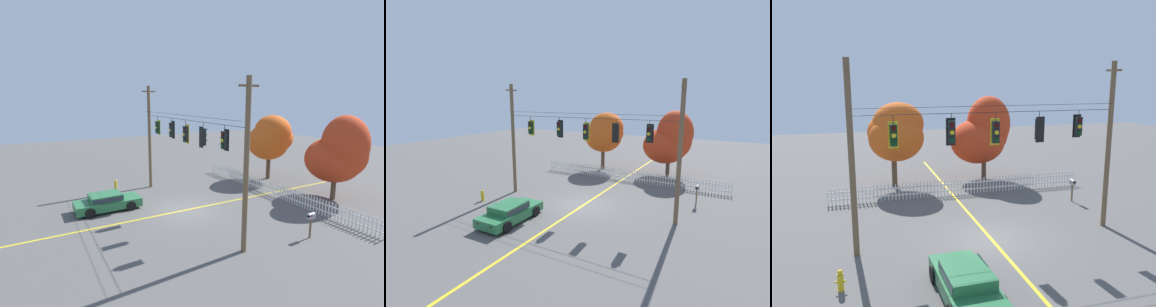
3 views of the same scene
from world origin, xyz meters
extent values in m
plane|color=#565451|center=(0.00, 0.00, 0.00)|extent=(80.00, 80.00, 0.00)
cube|color=gold|center=(0.00, 0.00, 0.00)|extent=(0.16, 36.00, 0.01)
cylinder|color=brown|center=(-6.22, 0.00, 4.21)|extent=(0.26, 0.26, 8.41)
cylinder|color=brown|center=(6.22, 0.00, 4.21)|extent=(0.26, 0.26, 8.41)
cube|color=brown|center=(-6.22, 0.00, 7.96)|extent=(0.10, 1.10, 0.10)
cube|color=brown|center=(6.22, 0.00, 7.96)|extent=(0.10, 1.10, 0.10)
cylinder|color=black|center=(0.00, 0.00, 6.08)|extent=(12.24, 0.02, 0.02)
cylinder|color=black|center=(0.00, -0.25, 6.38)|extent=(12.24, 0.02, 0.02)
cylinder|color=black|center=(-4.46, 0.00, 5.88)|extent=(0.03, 0.03, 0.39)
cube|color=yellow|center=(-4.46, 0.13, 5.22)|extent=(0.43, 0.02, 1.16)
cube|color=black|center=(-4.46, 0.00, 5.22)|extent=(0.30, 0.24, 0.93)
cylinder|color=#410706|center=(-4.46, -0.14, 5.53)|extent=(0.20, 0.03, 0.20)
cube|color=black|center=(-4.46, -0.18, 5.64)|extent=(0.22, 0.12, 0.06)
cylinder|color=yellow|center=(-4.46, -0.14, 5.22)|extent=(0.20, 0.03, 0.20)
cube|color=black|center=(-4.46, -0.18, 5.33)|extent=(0.22, 0.12, 0.06)
cylinder|color=#073513|center=(-4.46, -0.14, 4.91)|extent=(0.20, 0.03, 0.20)
cube|color=black|center=(-4.46, -0.18, 5.02)|extent=(0.22, 0.12, 0.06)
cylinder|color=black|center=(-1.93, 0.00, 5.91)|extent=(0.03, 0.03, 0.33)
cube|color=black|center=(-1.93, 0.13, 5.25)|extent=(0.43, 0.02, 1.24)
cube|color=black|center=(-1.93, 0.00, 5.25)|extent=(0.30, 0.24, 1.00)
cylinder|color=#410706|center=(-1.93, -0.14, 5.58)|extent=(0.20, 0.03, 0.20)
cube|color=black|center=(-1.93, -0.18, 5.70)|extent=(0.22, 0.12, 0.06)
cylinder|color=yellow|center=(-1.93, -0.14, 5.25)|extent=(0.20, 0.03, 0.20)
cube|color=black|center=(-1.93, -0.18, 5.37)|extent=(0.22, 0.12, 0.06)
cylinder|color=#073513|center=(-1.93, -0.14, 4.92)|extent=(0.20, 0.03, 0.20)
cube|color=black|center=(-1.93, -0.18, 5.03)|extent=(0.22, 0.12, 0.06)
cylinder|color=black|center=(0.16, 0.00, 5.87)|extent=(0.03, 0.03, 0.41)
cube|color=yellow|center=(0.16, 0.13, 5.17)|extent=(0.43, 0.02, 1.24)
cube|color=black|center=(0.16, 0.00, 5.17)|extent=(0.30, 0.24, 1.00)
cylinder|color=#410706|center=(0.16, -0.14, 5.50)|extent=(0.20, 0.03, 0.20)
cube|color=black|center=(0.16, -0.18, 5.62)|extent=(0.22, 0.12, 0.06)
cylinder|color=yellow|center=(0.16, -0.14, 5.17)|extent=(0.20, 0.03, 0.20)
cube|color=black|center=(0.16, -0.18, 5.29)|extent=(0.22, 0.12, 0.06)
cylinder|color=#073513|center=(0.16, -0.14, 4.84)|extent=(0.20, 0.03, 0.20)
cube|color=black|center=(0.16, -0.18, 4.95)|extent=(0.22, 0.12, 0.06)
cylinder|color=black|center=(2.32, 0.00, 5.90)|extent=(0.03, 0.03, 0.36)
cube|color=black|center=(2.32, -0.13, 5.23)|extent=(0.43, 0.02, 1.21)
cube|color=black|center=(2.32, 0.00, 5.23)|extent=(0.30, 0.24, 0.98)
cylinder|color=#410706|center=(2.32, 0.14, 5.55)|extent=(0.20, 0.03, 0.20)
cube|color=black|center=(2.32, 0.18, 5.67)|extent=(0.22, 0.12, 0.06)
cylinder|color=yellow|center=(2.32, 0.14, 5.23)|extent=(0.20, 0.03, 0.20)
cube|color=black|center=(2.32, 0.18, 5.34)|extent=(0.22, 0.12, 0.06)
cylinder|color=#073513|center=(2.32, 0.14, 4.90)|extent=(0.20, 0.03, 0.20)
cube|color=black|center=(2.32, 0.18, 5.02)|extent=(0.22, 0.12, 0.06)
cylinder|color=black|center=(4.42, 0.00, 5.91)|extent=(0.03, 0.03, 0.33)
cube|color=black|center=(4.42, 0.13, 5.30)|extent=(0.43, 0.02, 1.13)
cube|color=black|center=(4.42, 0.00, 5.30)|extent=(0.30, 0.24, 0.91)
cylinder|color=#410706|center=(4.42, -0.14, 5.60)|extent=(0.20, 0.03, 0.20)
cube|color=black|center=(4.42, -0.18, 5.71)|extent=(0.22, 0.12, 0.06)
cylinder|color=yellow|center=(4.42, -0.14, 5.30)|extent=(0.20, 0.03, 0.20)
cube|color=black|center=(4.42, -0.18, 5.41)|extent=(0.22, 0.12, 0.06)
cylinder|color=#073513|center=(4.42, -0.14, 4.99)|extent=(0.20, 0.03, 0.20)
cube|color=black|center=(4.42, -0.18, 5.11)|extent=(0.22, 0.12, 0.06)
cube|color=white|center=(-7.79, 7.30, 0.54)|extent=(0.06, 0.04, 1.07)
cube|color=white|center=(-7.57, 7.30, 0.54)|extent=(0.06, 0.04, 1.07)
cube|color=white|center=(-7.34, 7.30, 0.54)|extent=(0.06, 0.04, 1.07)
cube|color=white|center=(-7.11, 7.30, 0.54)|extent=(0.06, 0.04, 1.07)
cube|color=white|center=(-6.89, 7.30, 0.54)|extent=(0.06, 0.04, 1.07)
cube|color=white|center=(-6.66, 7.30, 0.54)|extent=(0.06, 0.04, 1.07)
cube|color=white|center=(-6.44, 7.30, 0.54)|extent=(0.06, 0.04, 1.07)
cube|color=white|center=(-6.21, 7.30, 0.54)|extent=(0.06, 0.04, 1.07)
cube|color=white|center=(-5.99, 7.30, 0.54)|extent=(0.06, 0.04, 1.07)
cube|color=white|center=(-5.76, 7.30, 0.54)|extent=(0.06, 0.04, 1.07)
cube|color=white|center=(-5.53, 7.30, 0.54)|extent=(0.06, 0.04, 1.07)
cube|color=white|center=(-5.31, 7.30, 0.54)|extent=(0.06, 0.04, 1.07)
cube|color=white|center=(-5.08, 7.30, 0.54)|extent=(0.06, 0.04, 1.07)
cube|color=white|center=(-4.86, 7.30, 0.54)|extent=(0.06, 0.04, 1.07)
cube|color=white|center=(-4.63, 7.30, 0.54)|extent=(0.06, 0.04, 1.07)
cube|color=white|center=(-4.41, 7.30, 0.54)|extent=(0.06, 0.04, 1.07)
cube|color=white|center=(-4.18, 7.30, 0.54)|extent=(0.06, 0.04, 1.07)
cube|color=white|center=(-3.95, 7.30, 0.54)|extent=(0.06, 0.04, 1.07)
cube|color=white|center=(-3.73, 7.30, 0.54)|extent=(0.06, 0.04, 1.07)
cube|color=white|center=(-3.50, 7.30, 0.54)|extent=(0.06, 0.04, 1.07)
cube|color=white|center=(-3.28, 7.30, 0.54)|extent=(0.06, 0.04, 1.07)
cube|color=white|center=(-3.05, 7.30, 0.54)|extent=(0.06, 0.04, 1.07)
cube|color=white|center=(-2.83, 7.30, 0.54)|extent=(0.06, 0.04, 1.07)
cube|color=white|center=(-2.60, 7.30, 0.54)|extent=(0.06, 0.04, 1.07)
cube|color=white|center=(-2.37, 7.30, 0.54)|extent=(0.06, 0.04, 1.07)
cube|color=white|center=(-2.15, 7.30, 0.54)|extent=(0.06, 0.04, 1.07)
cube|color=white|center=(-1.92, 7.30, 0.54)|extent=(0.06, 0.04, 1.07)
cube|color=white|center=(-1.70, 7.30, 0.54)|extent=(0.06, 0.04, 1.07)
cube|color=white|center=(-1.47, 7.30, 0.54)|extent=(0.06, 0.04, 1.07)
cube|color=white|center=(-1.25, 7.30, 0.54)|extent=(0.06, 0.04, 1.07)
cube|color=white|center=(-1.02, 7.30, 0.54)|extent=(0.06, 0.04, 1.07)
cube|color=white|center=(-0.79, 7.30, 0.54)|extent=(0.06, 0.04, 1.07)
cube|color=white|center=(-0.57, 7.30, 0.54)|extent=(0.06, 0.04, 1.07)
cube|color=white|center=(-0.34, 7.30, 0.54)|extent=(0.06, 0.04, 1.07)
cube|color=white|center=(-0.12, 7.30, 0.54)|extent=(0.06, 0.04, 1.07)
cube|color=white|center=(0.11, 7.30, 0.54)|extent=(0.06, 0.04, 1.07)
cube|color=white|center=(0.33, 7.30, 0.54)|extent=(0.06, 0.04, 1.07)
cube|color=white|center=(0.56, 7.30, 0.54)|extent=(0.06, 0.04, 1.07)
cube|color=white|center=(0.79, 7.30, 0.54)|extent=(0.06, 0.04, 1.07)
cube|color=white|center=(1.01, 7.30, 0.54)|extent=(0.06, 0.04, 1.07)
cube|color=white|center=(1.24, 7.30, 0.54)|extent=(0.06, 0.04, 1.07)
cube|color=white|center=(1.46, 7.30, 0.54)|extent=(0.06, 0.04, 1.07)
cube|color=white|center=(1.69, 7.30, 0.54)|extent=(0.06, 0.04, 1.07)
cube|color=white|center=(1.91, 7.30, 0.54)|extent=(0.06, 0.04, 1.07)
cube|color=white|center=(2.14, 7.30, 0.54)|extent=(0.06, 0.04, 1.07)
cube|color=white|center=(2.37, 7.30, 0.54)|extent=(0.06, 0.04, 1.07)
cube|color=white|center=(2.59, 7.30, 0.54)|extent=(0.06, 0.04, 1.07)
cube|color=white|center=(2.82, 7.30, 0.54)|extent=(0.06, 0.04, 1.07)
cube|color=white|center=(3.04, 7.30, 0.54)|extent=(0.06, 0.04, 1.07)
cube|color=white|center=(3.27, 7.30, 0.54)|extent=(0.06, 0.04, 1.07)
cube|color=white|center=(3.49, 7.30, 0.54)|extent=(0.06, 0.04, 1.07)
cube|color=white|center=(3.72, 7.30, 0.54)|extent=(0.06, 0.04, 1.07)
cube|color=white|center=(3.95, 7.30, 0.54)|extent=(0.06, 0.04, 1.07)
cube|color=white|center=(4.17, 7.30, 0.54)|extent=(0.06, 0.04, 1.07)
cube|color=white|center=(4.40, 7.30, 0.54)|extent=(0.06, 0.04, 1.07)
cube|color=white|center=(4.62, 7.30, 0.54)|extent=(0.06, 0.04, 1.07)
cube|color=white|center=(4.85, 7.30, 0.54)|extent=(0.06, 0.04, 1.07)
cube|color=white|center=(5.07, 7.30, 0.54)|extent=(0.06, 0.04, 1.07)
cube|color=white|center=(5.30, 7.30, 0.54)|extent=(0.06, 0.04, 1.07)
cube|color=white|center=(5.53, 7.30, 0.54)|extent=(0.06, 0.04, 1.07)
cube|color=white|center=(5.75, 7.30, 0.54)|extent=(0.06, 0.04, 1.07)
cube|color=white|center=(5.98, 7.30, 0.54)|extent=(0.06, 0.04, 1.07)
cube|color=white|center=(6.20, 7.30, 0.54)|extent=(0.06, 0.04, 1.07)
cube|color=white|center=(6.43, 7.30, 0.54)|extent=(0.06, 0.04, 1.07)
cube|color=white|center=(6.66, 7.30, 0.54)|extent=(0.06, 0.04, 1.07)
cube|color=white|center=(6.88, 7.30, 0.54)|extent=(0.06, 0.04, 1.07)
cube|color=white|center=(7.11, 7.30, 0.54)|extent=(0.06, 0.04, 1.07)
cube|color=white|center=(7.33, 7.30, 0.54)|extent=(0.06, 0.04, 1.07)
cube|color=white|center=(7.56, 7.30, 0.54)|extent=(0.06, 0.04, 1.07)
cube|color=white|center=(7.78, 7.30, 0.54)|extent=(0.06, 0.04, 1.07)
cube|color=white|center=(8.01, 7.30, 0.54)|extent=(0.06, 0.04, 1.07)
cube|color=white|center=(8.24, 7.30, 0.54)|extent=(0.06, 0.04, 1.07)
cube|color=white|center=(8.46, 7.30, 0.54)|extent=(0.06, 0.04, 1.07)
cube|color=white|center=(8.69, 7.30, 0.54)|extent=(0.06, 0.04, 1.07)
cube|color=white|center=(8.91, 7.30, 0.54)|extent=(0.06, 0.04, 1.07)
cube|color=white|center=(0.56, 7.33, 0.32)|extent=(16.70, 0.03, 0.08)
cube|color=white|center=(0.56, 7.33, 0.77)|extent=(16.70, 0.03, 0.08)
cylinder|color=brown|center=(-3.43, 10.62, 1.36)|extent=(0.38, 0.38, 2.72)
ellipsoid|color=#DB5619|center=(-3.26, 10.26, 3.52)|extent=(3.80, 3.57, 3.24)
ellipsoid|color=#DB5619|center=(-3.28, 10.82, 3.89)|extent=(3.83, 3.43, 2.88)
ellipsoid|color=#DB5619|center=(-3.07, 10.60, 4.44)|extent=(3.57, 2.98, 3.02)
cylinder|color=brown|center=(3.31, 10.75, 0.96)|extent=(0.35, 0.35, 1.93)
ellipsoid|color=red|center=(2.89, 11.00, 2.90)|extent=(4.15, 3.81, 3.35)
ellipsoid|color=red|center=(3.66, 11.16, 3.40)|extent=(3.23, 3.04, 3.36)
ellipsoid|color=red|center=(3.74, 11.01, 4.20)|extent=(3.32, 3.00, 4.15)
cube|color=#286B3D|center=(-2.58, -4.48, 0.45)|extent=(1.83, 4.29, 0.55)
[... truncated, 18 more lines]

